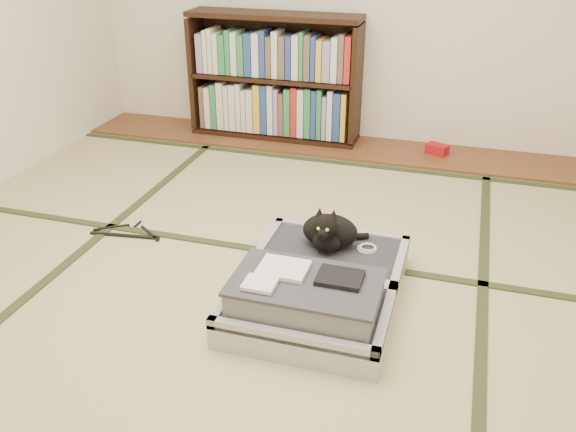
# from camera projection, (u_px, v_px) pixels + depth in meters

# --- Properties ---
(floor) EXTENTS (4.50, 4.50, 0.00)m
(floor) POSITION_uv_depth(u_px,v_px,m) (256.00, 296.00, 2.80)
(floor) COLOR #CBB687
(floor) RESTS_ON ground
(wood_strip) EXTENTS (4.00, 0.50, 0.02)m
(wood_strip) POSITION_uv_depth(u_px,v_px,m) (346.00, 147.00, 4.50)
(wood_strip) COLOR brown
(wood_strip) RESTS_ON ground
(red_item) EXTENTS (0.17, 0.14, 0.07)m
(red_item) POSITION_uv_depth(u_px,v_px,m) (437.00, 149.00, 4.34)
(red_item) COLOR #AC0D17
(red_item) RESTS_ON wood_strip
(tatami_borders) EXTENTS (4.00, 4.50, 0.01)m
(tatami_borders) POSITION_uv_depth(u_px,v_px,m) (287.00, 244.00, 3.22)
(tatami_borders) COLOR #2D381E
(tatami_borders) RESTS_ON ground
(bookcase) EXTENTS (1.27, 0.29, 0.92)m
(bookcase) POSITION_uv_depth(u_px,v_px,m) (274.00, 80.00, 4.51)
(bookcase) COLOR black
(bookcase) RESTS_ON wood_strip
(suitcase) EXTENTS (0.69, 0.92, 0.27)m
(suitcase) POSITION_uv_depth(u_px,v_px,m) (317.00, 288.00, 2.68)
(suitcase) COLOR #AAAAAE
(suitcase) RESTS_ON floor
(cat) EXTENTS (0.31, 0.31, 0.25)m
(cat) POSITION_uv_depth(u_px,v_px,m) (329.00, 232.00, 2.88)
(cat) COLOR black
(cat) RESTS_ON suitcase
(cable_coil) EXTENTS (0.10, 0.10, 0.02)m
(cable_coil) POSITION_uv_depth(u_px,v_px,m) (367.00, 248.00, 2.91)
(cable_coil) COLOR white
(cable_coil) RESTS_ON suitcase
(hanger) EXTENTS (0.41, 0.21, 0.01)m
(hanger) POSITION_uv_depth(u_px,v_px,m) (128.00, 233.00, 3.32)
(hanger) COLOR black
(hanger) RESTS_ON floor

